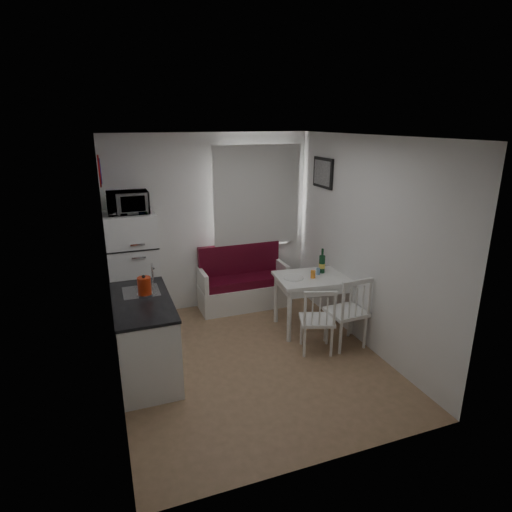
{
  "coord_description": "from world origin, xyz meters",
  "views": [
    {
      "loc": [
        -1.51,
        -4.28,
        2.76
      ],
      "look_at": [
        0.25,
        0.5,
        1.13
      ],
      "focal_mm": 30.0,
      "sensor_mm": 36.0,
      "label": 1
    }
  ],
  "objects_px": {
    "bench": "(243,287)",
    "fridge": "(134,271)",
    "dining_table": "(314,282)",
    "wine_bottle": "(322,261)",
    "kettle": "(144,286)",
    "chair_left": "(321,314)",
    "kitchen_counter": "(145,336)",
    "chair_right": "(351,305)",
    "microwave": "(128,203)"
  },
  "relations": [
    {
      "from": "bench",
      "to": "fridge",
      "type": "height_order",
      "value": "fridge"
    },
    {
      "from": "microwave",
      "to": "wine_bottle",
      "type": "distance_m",
      "value": 2.68
    },
    {
      "from": "dining_table",
      "to": "fridge",
      "type": "height_order",
      "value": "fridge"
    },
    {
      "from": "bench",
      "to": "wine_bottle",
      "type": "height_order",
      "value": "wine_bottle"
    },
    {
      "from": "bench",
      "to": "fridge",
      "type": "distance_m",
      "value": 1.66
    },
    {
      "from": "dining_table",
      "to": "chair_right",
      "type": "xyz_separation_m",
      "value": [
        0.16,
        -0.67,
        -0.08
      ]
    },
    {
      "from": "dining_table",
      "to": "chair_right",
      "type": "distance_m",
      "value": 0.69
    },
    {
      "from": "dining_table",
      "to": "fridge",
      "type": "distance_m",
      "value": 2.45
    },
    {
      "from": "kitchen_counter",
      "to": "chair_right",
      "type": "xyz_separation_m",
      "value": [
        2.45,
        -0.33,
        0.13
      ]
    },
    {
      "from": "microwave",
      "to": "bench",
      "type": "bearing_deg",
      "value": 5.79
    },
    {
      "from": "microwave",
      "to": "chair_left",
      "type": "bearing_deg",
      "value": -36.84
    },
    {
      "from": "chair_left",
      "to": "kitchen_counter",
      "type": "bearing_deg",
      "value": -169.53
    },
    {
      "from": "kitchen_counter",
      "to": "bench",
      "type": "distance_m",
      "value": 2.11
    },
    {
      "from": "kettle",
      "to": "fridge",
      "type": "bearing_deg",
      "value": 91.49
    },
    {
      "from": "bench",
      "to": "wine_bottle",
      "type": "xyz_separation_m",
      "value": [
        0.84,
        -0.91,
        0.61
      ]
    },
    {
      "from": "bench",
      "to": "microwave",
      "type": "height_order",
      "value": "microwave"
    },
    {
      "from": "chair_right",
      "to": "kettle",
      "type": "relative_size",
      "value": 2.16
    },
    {
      "from": "kitchen_counter",
      "to": "wine_bottle",
      "type": "height_order",
      "value": "kitchen_counter"
    },
    {
      "from": "bench",
      "to": "chair_left",
      "type": "height_order",
      "value": "bench"
    },
    {
      "from": "bench",
      "to": "dining_table",
      "type": "xyz_separation_m",
      "value": [
        0.68,
        -1.01,
        0.35
      ]
    },
    {
      "from": "microwave",
      "to": "kettle",
      "type": "relative_size",
      "value": 2.16
    },
    {
      "from": "fridge",
      "to": "kettle",
      "type": "distance_m",
      "value": 1.17
    },
    {
      "from": "fridge",
      "to": "wine_bottle",
      "type": "distance_m",
      "value": 2.56
    },
    {
      "from": "dining_table",
      "to": "kettle",
      "type": "distance_m",
      "value": 2.28
    },
    {
      "from": "chair_left",
      "to": "fridge",
      "type": "distance_m",
      "value": 2.57
    },
    {
      "from": "kettle",
      "to": "chair_right",
      "type": "bearing_deg",
      "value": -9.93
    },
    {
      "from": "kitchen_counter",
      "to": "chair_left",
      "type": "height_order",
      "value": "kitchen_counter"
    },
    {
      "from": "kitchen_counter",
      "to": "microwave",
      "type": "relative_size",
      "value": 2.58
    },
    {
      "from": "wine_bottle",
      "to": "bench",
      "type": "bearing_deg",
      "value": 132.67
    },
    {
      "from": "fridge",
      "to": "bench",
      "type": "bearing_deg",
      "value": 4.0
    },
    {
      "from": "dining_table",
      "to": "chair_left",
      "type": "relative_size",
      "value": 2.11
    },
    {
      "from": "chair_right",
      "to": "wine_bottle",
      "type": "xyz_separation_m",
      "value": [
        0.0,
        0.77,
        0.34
      ]
    },
    {
      "from": "bench",
      "to": "dining_table",
      "type": "relative_size",
      "value": 1.24
    },
    {
      "from": "wine_bottle",
      "to": "kitchen_counter",
      "type": "bearing_deg",
      "value": -169.8
    },
    {
      "from": "fridge",
      "to": "kettle",
      "type": "bearing_deg",
      "value": -88.51
    },
    {
      "from": "kitchen_counter",
      "to": "fridge",
      "type": "distance_m",
      "value": 1.29
    },
    {
      "from": "kitchen_counter",
      "to": "fridge",
      "type": "relative_size",
      "value": 0.82
    },
    {
      "from": "kitchen_counter",
      "to": "bench",
      "type": "xyz_separation_m",
      "value": [
        1.61,
        1.36,
        -0.14
      ]
    },
    {
      "from": "chair_right",
      "to": "wine_bottle",
      "type": "distance_m",
      "value": 0.84
    },
    {
      "from": "chair_left",
      "to": "fridge",
      "type": "relative_size",
      "value": 0.32
    },
    {
      "from": "kitchen_counter",
      "to": "chair_left",
      "type": "relative_size",
      "value": 2.59
    },
    {
      "from": "kitchen_counter",
      "to": "dining_table",
      "type": "relative_size",
      "value": 1.23
    },
    {
      "from": "kitchen_counter",
      "to": "fridge",
      "type": "bearing_deg",
      "value": 89.1
    },
    {
      "from": "microwave",
      "to": "wine_bottle",
      "type": "xyz_separation_m",
      "value": [
        2.43,
        -0.75,
        -0.83
      ]
    },
    {
      "from": "kitchen_counter",
      "to": "chair_right",
      "type": "distance_m",
      "value": 2.47
    },
    {
      "from": "dining_table",
      "to": "wine_bottle",
      "type": "relative_size",
      "value": 3.15
    },
    {
      "from": "chair_right",
      "to": "fridge",
      "type": "height_order",
      "value": "fridge"
    },
    {
      "from": "fridge",
      "to": "wine_bottle",
      "type": "xyz_separation_m",
      "value": [
        2.43,
        -0.8,
        0.12
      ]
    },
    {
      "from": "kitchen_counter",
      "to": "dining_table",
      "type": "distance_m",
      "value": 2.32
    },
    {
      "from": "kettle",
      "to": "wine_bottle",
      "type": "relative_size",
      "value": 0.69
    }
  ]
}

